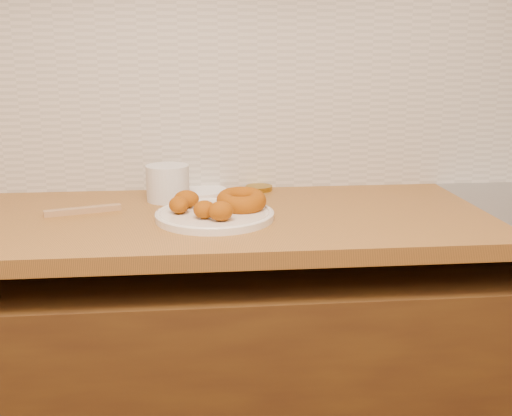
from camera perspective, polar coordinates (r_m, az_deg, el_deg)
The scene contains 11 objects.
wall_back at distance 1.79m, azimuth 1.92°, elevation 16.33°, with size 4.00×0.02×2.70m, color #C5B093.
base_cabinet at distance 1.74m, azimuth 3.03°, elevation -16.85°, with size 3.60×0.60×0.77m, color #553513.
butcher_block at distance 1.58m, azimuth -20.69°, elevation -1.64°, with size 2.30×0.62×0.04m, color #9B6023.
backsplash at distance 1.78m, azimuth 1.93°, elevation 11.52°, with size 3.60×0.02×0.60m, color beige.
donut_plate at distance 1.47m, azimuth -3.95°, elevation -0.72°, with size 0.29×0.29×0.02m, color silver.
ring_donut at distance 1.50m, azimuth -1.42°, elevation 0.75°, with size 0.13×0.13×0.04m, color #A04A01.
fried_dough_chunks at distance 1.45m, azimuth -5.62°, elevation 0.23°, with size 0.16×0.19×0.05m.
plastic_tub at distance 1.66m, azimuth -8.40°, elevation 2.38°, with size 0.12×0.12×0.10m, color silver.
tub_lid at distance 1.75m, azimuth -5.26°, elevation 1.63°, with size 0.15×0.15×0.01m, color white.
brass_jar_lid at distance 1.77m, azimuth 0.28°, elevation 1.92°, with size 0.08×0.08×0.01m, color #A37F20.
wooden_utensil at distance 1.58m, azimuth -16.16°, elevation -0.22°, with size 0.19×0.02×0.01m, color #A1794E.
Camera 1 is at (-0.23, 0.22, 1.30)m, focal length 42.00 mm.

